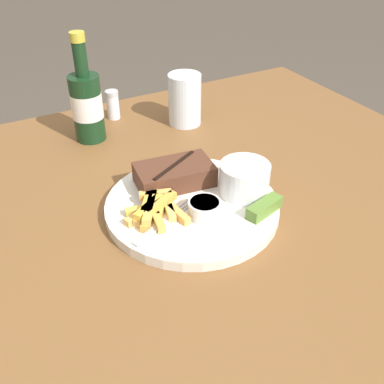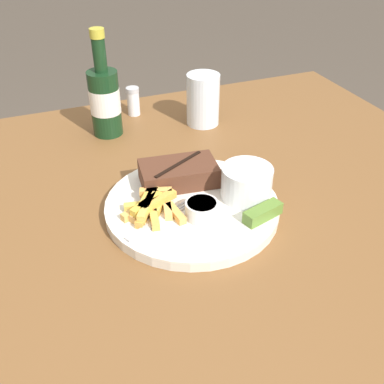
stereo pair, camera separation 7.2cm
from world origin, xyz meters
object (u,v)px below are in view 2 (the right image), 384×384
object	(u,v)px
beer_bottle	(105,99)
salt_shaker	(133,101)
steak_portion	(180,173)
fork_utensil	(158,221)
dinner_plate	(192,206)
drinking_glass	(203,100)
coleslaw_cup	(247,181)
pickle_spear	(263,213)
dipping_sauce_cup	(203,208)

from	to	relation	value
beer_bottle	salt_shaker	world-z (taller)	beer_bottle
steak_portion	fork_utensil	bearing A→B (deg)	-127.11
fork_utensil	beer_bottle	distance (m)	0.36
dinner_plate	drinking_glass	size ratio (longest dim) A/B	2.54
dinner_plate	drinking_glass	distance (m)	0.33
steak_portion	coleslaw_cup	world-z (taller)	coleslaw_cup
dinner_plate	coleslaw_cup	size ratio (longest dim) A/B	3.42
dinner_plate	pickle_spear	size ratio (longest dim) A/B	4.06
dipping_sauce_cup	fork_utensil	size ratio (longest dim) A/B	0.40
fork_utensil	beer_bottle	world-z (taller)	beer_bottle
dipping_sauce_cup	beer_bottle	size ratio (longest dim) A/B	0.23
beer_bottle	drinking_glass	size ratio (longest dim) A/B	1.96
coleslaw_cup	beer_bottle	xyz separation A→B (m)	(-0.15, 0.34, 0.03)
dinner_plate	fork_utensil	world-z (taller)	fork_utensil
dipping_sauce_cup	pickle_spear	distance (m)	0.09
dipping_sauce_cup	beer_bottle	distance (m)	0.37
coleslaw_cup	dipping_sauce_cup	distance (m)	0.09
dipping_sauce_cup	salt_shaker	world-z (taller)	salt_shaker
coleslaw_cup	fork_utensil	distance (m)	0.16
steak_portion	pickle_spear	xyz separation A→B (m)	(0.08, -0.14, -0.01)
dipping_sauce_cup	salt_shaker	distance (m)	0.44
coleslaw_cup	pickle_spear	world-z (taller)	coleslaw_cup
coleslaw_cup	drinking_glass	world-z (taller)	drinking_glass
steak_portion	dipping_sauce_cup	size ratio (longest dim) A/B	2.67
coleslaw_cup	steak_portion	bearing A→B (deg)	137.28
coleslaw_cup	beer_bottle	world-z (taller)	beer_bottle
pickle_spear	beer_bottle	xyz separation A→B (m)	(-0.15, 0.40, 0.05)
dinner_plate	steak_portion	xyz separation A→B (m)	(0.00, 0.06, 0.03)
coleslaw_cup	beer_bottle	distance (m)	0.38
fork_utensil	salt_shaker	xyz separation A→B (m)	(0.08, 0.42, 0.01)
beer_bottle	salt_shaker	xyz separation A→B (m)	(0.08, 0.07, -0.05)
drinking_glass	salt_shaker	distance (m)	0.17
fork_utensil	drinking_glass	size ratio (longest dim) A/B	1.14
dinner_plate	beer_bottle	distance (m)	0.34
steak_portion	fork_utensil	distance (m)	0.12
fork_utensil	beer_bottle	size ratio (longest dim) A/B	0.58
dinner_plate	dipping_sauce_cup	world-z (taller)	dipping_sauce_cup
coleslaw_cup	fork_utensil	world-z (taller)	coleslaw_cup
dipping_sauce_cup	dinner_plate	bearing A→B (deg)	93.41
dinner_plate	coleslaw_cup	distance (m)	0.10
steak_portion	dipping_sauce_cup	distance (m)	0.10
drinking_glass	steak_portion	bearing A→B (deg)	-121.14
coleslaw_cup	dipping_sauce_cup	xyz separation A→B (m)	(-0.09, -0.02, -0.02)
pickle_spear	salt_shaker	distance (m)	0.48
dipping_sauce_cup	salt_shaker	bearing A→B (deg)	88.84
pickle_spear	beer_bottle	bearing A→B (deg)	110.61
dipping_sauce_cup	pickle_spear	bearing A→B (deg)	-24.67
dinner_plate	fork_utensil	size ratio (longest dim) A/B	2.23
steak_portion	salt_shaker	size ratio (longest dim) A/B	2.12
fork_utensil	dinner_plate	bearing A→B (deg)	0.00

